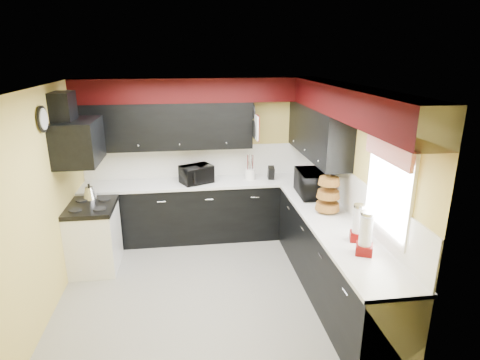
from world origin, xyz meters
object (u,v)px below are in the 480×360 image
at_px(utensil_crock, 250,174).
at_px(kettle, 90,193).
at_px(microwave, 313,183).
at_px(knife_block, 271,173).
at_px(toaster_oven, 197,174).

height_order(utensil_crock, kettle, utensil_crock).
distance_m(microwave, kettle, 3.11).
relative_size(utensil_crock, knife_block, 0.81).
distance_m(utensil_crock, kettle, 2.38).
bearing_deg(kettle, toaster_oven, 17.03).
bearing_deg(kettle, knife_block, 9.94).
bearing_deg(kettle, utensil_crock, 12.46).
bearing_deg(knife_block, kettle, -166.13).
xyz_separation_m(utensil_crock, kettle, (-2.33, -0.51, -0.02)).
height_order(microwave, utensil_crock, microwave).
distance_m(utensil_crock, knife_block, 0.33).
height_order(microwave, knife_block, microwave).
relative_size(toaster_oven, microwave, 0.75).
bearing_deg(microwave, knife_block, 31.07).
xyz_separation_m(toaster_oven, microwave, (1.60, -0.78, 0.04)).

